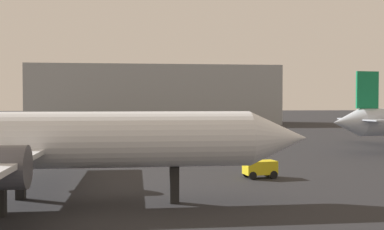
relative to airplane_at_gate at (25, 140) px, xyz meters
The scene contains 3 objects.
airplane_at_gate is the anchor object (origin of this frame).
baggage_cart 17.46m from the airplane_at_gate, 27.68° to the left, with size 2.57×1.70×1.30m.
terminal_building 97.75m from the airplane_at_gate, 83.83° to the left, with size 62.10×22.55×14.89m, color #999EA3.
Camera 1 is at (0.91, -8.39, 5.74)m, focal length 43.70 mm.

